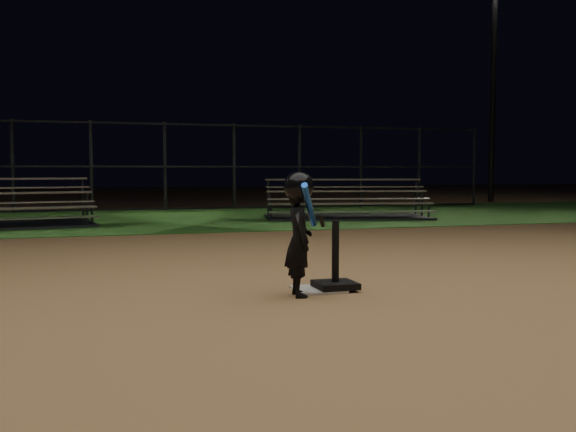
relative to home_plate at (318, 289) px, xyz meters
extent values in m
plane|color=#A17949|center=(0.00, 0.00, -0.01)|extent=(80.00, 80.00, 0.00)
cube|color=#24531B|center=(0.00, 10.00, -0.01)|extent=(60.00, 8.00, 0.01)
cube|color=beige|center=(0.00, 0.00, 0.00)|extent=(0.45, 0.45, 0.02)
cube|color=black|center=(0.16, -0.04, 0.04)|extent=(0.38, 0.38, 0.06)
cylinder|color=black|center=(0.16, -0.04, 0.37)|extent=(0.07, 0.07, 0.59)
imported|color=black|center=(-0.26, -0.21, 0.50)|extent=(0.27, 0.39, 1.02)
sphere|color=black|center=(-0.26, -0.21, 0.99)|extent=(0.28, 0.28, 0.28)
cylinder|color=blue|center=(-0.21, -0.36, 0.83)|extent=(0.31, 0.53, 0.42)
cylinder|color=black|center=(-0.05, -0.24, 0.68)|extent=(0.12, 0.18, 0.14)
cube|color=#ACACB1|center=(3.69, 8.18, 0.37)|extent=(3.80, 1.00, 0.04)
cube|color=#ACACB1|center=(3.63, 7.91, 0.20)|extent=(3.80, 1.00, 0.03)
cube|color=#ACACB1|center=(3.79, 8.69, 0.64)|extent=(3.80, 1.00, 0.04)
cube|color=#ACACB1|center=(3.74, 8.43, 0.47)|extent=(3.80, 1.00, 0.03)
cube|color=#ACACB1|center=(3.90, 9.21, 0.91)|extent=(3.80, 1.00, 0.04)
cube|color=#ACACB1|center=(3.85, 8.95, 0.73)|extent=(3.80, 1.00, 0.03)
cube|color=#38383D|center=(3.79, 8.69, 0.02)|extent=(4.13, 2.60, 0.06)
cube|color=#38383D|center=(0.00, 13.00, 0.04)|extent=(20.00, 0.05, 0.05)
cube|color=#38383D|center=(0.00, 13.00, 1.24)|extent=(20.00, 0.05, 0.05)
cube|color=#38383D|center=(0.00, 13.00, 2.44)|extent=(20.00, 0.05, 0.05)
cylinder|color=#38383D|center=(0.00, 13.00, 1.24)|extent=(0.08, 0.08, 2.50)
cylinder|color=#38383D|center=(5.00, 13.00, 1.24)|extent=(0.08, 0.08, 2.50)
cylinder|color=#38383D|center=(10.00, 13.00, 1.24)|extent=(0.08, 0.08, 2.50)
cylinder|color=#2D2D30|center=(12.00, 15.00, 3.99)|extent=(0.20, 0.20, 8.00)
camera|label=1|loc=(-2.09, -5.90, 1.14)|focal=41.16mm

